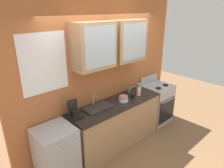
{
  "coord_description": "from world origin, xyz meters",
  "views": [
    {
      "loc": [
        -2.42,
        -2.48,
        2.61
      ],
      "look_at": [
        -0.11,
        0.0,
        1.33
      ],
      "focal_mm": 32.55,
      "sensor_mm": 36.0,
      "label": 1
    }
  ],
  "objects": [
    {
      "name": "counter",
      "position": [
        0.0,
        0.0,
        0.46
      ],
      "size": [
        1.96,
        0.61,
        0.91
      ],
      "color": "#A87F56",
      "rests_on": "ground_plane"
    },
    {
      "name": "bowl_stack",
      "position": [
        0.16,
        -0.03,
        0.97
      ],
      "size": [
        0.19,
        0.19,
        0.11
      ],
      "color": "white",
      "rests_on": "counter"
    },
    {
      "name": "coffee_maker",
      "position": [
        -0.87,
        0.09,
        1.02
      ],
      "size": [
        0.17,
        0.2,
        0.29
      ],
      "color": "black",
      "rests_on": "counter"
    },
    {
      "name": "cup_near_sink",
      "position": [
        0.55,
        0.19,
        0.97
      ],
      "size": [
        0.11,
        0.08,
        0.1
      ],
      "color": "#4C7F59",
      "rests_on": "counter"
    },
    {
      "name": "sink_faucet",
      "position": [
        -0.39,
        0.08,
        0.93
      ],
      "size": [
        0.52,
        0.31,
        0.23
      ],
      "color": "#2D2D30",
      "rests_on": "counter"
    },
    {
      "name": "ground_plane",
      "position": [
        0.0,
        0.0,
        0.0
      ],
      "size": [
        10.0,
        10.0,
        0.0
      ],
      "primitive_type": "plane",
      "color": "brown"
    },
    {
      "name": "vase",
      "position": [
        0.59,
        -0.05,
        1.06
      ],
      "size": [
        0.1,
        0.1,
        0.28
      ],
      "color": "beige",
      "rests_on": "counter"
    },
    {
      "name": "stove_range",
      "position": [
        1.34,
        -0.0,
        0.46
      ],
      "size": [
        0.64,
        0.63,
        1.09
      ],
      "color": "#ADAFB5",
      "rests_on": "ground_plane"
    },
    {
      "name": "cup_near_bowls",
      "position": [
        0.42,
        -0.04,
        0.96
      ],
      "size": [
        0.12,
        0.09,
        0.08
      ],
      "color": "black",
      "rests_on": "counter"
    },
    {
      "name": "back_wall_unit",
      "position": [
        -0.01,
        0.29,
        1.57
      ],
      "size": [
        3.76,
        0.46,
        2.8
      ],
      "color": "#B76638",
      "rests_on": "ground_plane"
    },
    {
      "name": "dishwasher",
      "position": [
        -1.3,
        -0.0,
        0.46
      ],
      "size": [
        0.57,
        0.6,
        0.91
      ],
      "color": "#ADAFB5",
      "rests_on": "ground_plane"
    }
  ]
}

